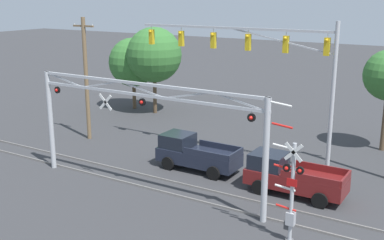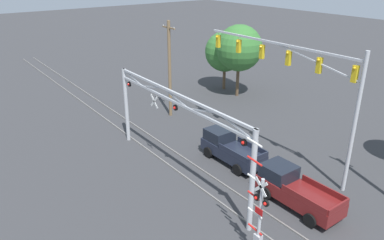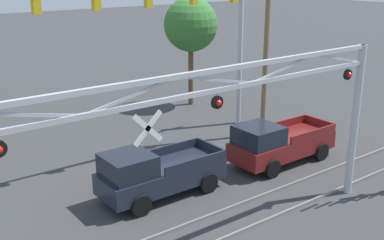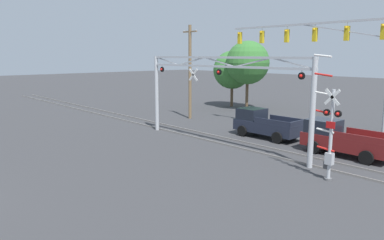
% 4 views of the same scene
% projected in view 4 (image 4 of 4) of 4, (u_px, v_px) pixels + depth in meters
% --- Properties ---
extents(rail_track_near, '(80.00, 0.08, 0.10)m').
position_uv_depth(rail_track_near, '(221.00, 143.00, 24.95)').
color(rail_track_near, gray).
rests_on(rail_track_near, ground_plane).
extents(rail_track_far, '(80.00, 0.08, 0.10)m').
position_uv_depth(rail_track_far, '(235.00, 140.00, 25.89)').
color(rail_track_far, gray).
rests_on(rail_track_far, ground_plane).
extents(crossing_gantry, '(13.78, 0.30, 5.79)m').
position_uv_depth(crossing_gantry, '(219.00, 85.00, 24.11)').
color(crossing_gantry, '#B7BABF').
rests_on(crossing_gantry, ground_plane).
extents(crossing_signal_mast, '(1.53, 0.35, 5.93)m').
position_uv_depth(crossing_signal_mast, '(329.00, 135.00, 17.49)').
color(crossing_signal_mast, '#B7BABF').
rests_on(crossing_signal_mast, ground_plane).
extents(traffic_signal_span, '(12.83, 0.39, 8.68)m').
position_uv_depth(traffic_signal_span, '(333.00, 49.00, 25.70)').
color(traffic_signal_span, '#B7BABF').
rests_on(traffic_signal_span, ground_plane).
extents(pickup_truck_lead, '(4.93, 2.13, 2.00)m').
position_uv_depth(pickup_truck_lead, '(264.00, 124.00, 26.97)').
color(pickup_truck_lead, '#1E2333').
rests_on(pickup_truck_lead, ground_plane).
extents(pickup_truck_following, '(5.11, 2.13, 2.00)m').
position_uv_depth(pickup_truck_following, '(342.00, 139.00, 22.14)').
color(pickup_truck_following, maroon).
rests_on(pickup_truck_following, ground_plane).
extents(utility_pole_left, '(1.80, 0.28, 8.56)m').
position_uv_depth(utility_pole_left, '(190.00, 71.00, 34.35)').
color(utility_pole_left, brown).
rests_on(utility_pole_left, ground_plane).
extents(background_tree_far_left_verge, '(4.33, 4.33, 6.36)m').
position_uv_depth(background_tree_far_left_verge, '(232.00, 70.00, 42.66)').
color(background_tree_far_left_verge, brown).
rests_on(background_tree_far_left_verge, ground_plane).
extents(background_tree_far_right_verge, '(4.69, 4.69, 7.41)m').
position_uv_depth(background_tree_far_right_verge, '(248.00, 63.00, 40.31)').
color(background_tree_far_right_verge, brown).
rests_on(background_tree_far_right_verge, ground_plane).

